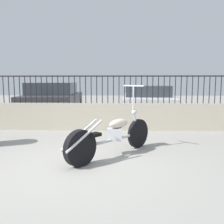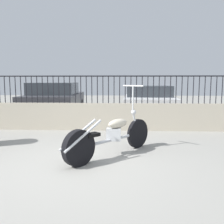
# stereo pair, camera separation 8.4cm
# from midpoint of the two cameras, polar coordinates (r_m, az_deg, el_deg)

# --- Properties ---
(ground_plane) EXTENTS (40.00, 40.00, 0.00)m
(ground_plane) POSITION_cam_midpoint_polar(r_m,az_deg,el_deg) (4.46, -8.78, -11.89)
(ground_plane) COLOR gray
(low_wall) EXTENTS (8.40, 0.18, 0.80)m
(low_wall) POSITION_cam_midpoint_polar(r_m,az_deg,el_deg) (7.34, -4.42, -1.06)
(low_wall) COLOR #B2A893
(low_wall) RESTS_ON ground_plane
(fence_railing) EXTENTS (8.40, 0.04, 0.80)m
(fence_railing) POSITION_cam_midpoint_polar(r_m,az_deg,el_deg) (7.27, -4.49, 6.12)
(fence_railing) COLOR black
(fence_railing) RESTS_ON low_wall
(motorcycle_silver) EXTENTS (1.61, 1.82, 1.36)m
(motorcycle_silver) POSITION_cam_midpoint_polar(r_m,az_deg,el_deg) (4.75, -1.32, -5.76)
(motorcycle_silver) COLOR black
(motorcycle_silver) RESTS_ON ground_plane
(car_dark_grey) EXTENTS (2.03, 4.02, 1.37)m
(car_dark_grey) POSITION_cam_midpoint_polar(r_m,az_deg,el_deg) (10.13, -13.45, 2.74)
(car_dark_grey) COLOR black
(car_dark_grey) RESTS_ON ground_plane
(car_white) EXTENTS (2.05, 4.63, 1.25)m
(car_white) POSITION_cam_midpoint_polar(r_m,az_deg,el_deg) (10.26, 7.72, 2.66)
(car_white) COLOR black
(car_white) RESTS_ON ground_plane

